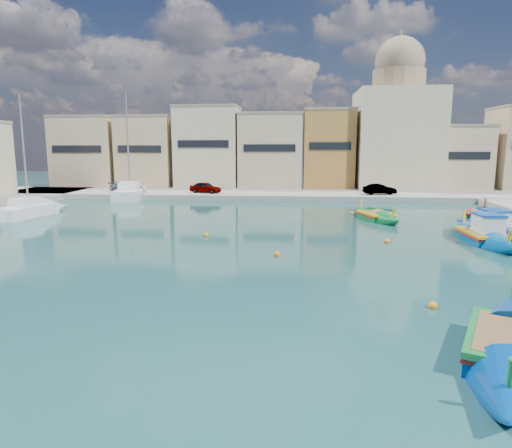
% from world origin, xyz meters
% --- Properties ---
extents(ground, '(160.00, 160.00, 0.00)m').
position_xyz_m(ground, '(0.00, 0.00, 0.00)').
color(ground, '#133739').
rests_on(ground, ground).
extents(north_quay, '(80.00, 8.00, 0.60)m').
position_xyz_m(north_quay, '(0.00, 32.00, 0.30)').
color(north_quay, gray).
rests_on(north_quay, ground).
extents(north_townhouses, '(83.20, 7.87, 10.19)m').
position_xyz_m(north_townhouses, '(6.68, 39.36, 5.00)').
color(north_townhouses, tan).
rests_on(north_townhouses, ground).
extents(church_block, '(10.00, 10.00, 19.10)m').
position_xyz_m(church_block, '(10.00, 40.00, 8.41)').
color(church_block, beige).
rests_on(church_block, ground).
extents(parked_cars, '(32.11, 2.56, 1.22)m').
position_xyz_m(parked_cars, '(-11.27, 30.50, 1.19)').
color(parked_cars, '#4C1919').
rests_on(parked_cars, north_quay).
extents(luzzu_turquoise_cabin, '(2.19, 8.92, 2.85)m').
position_xyz_m(luzzu_turquoise_cabin, '(9.08, 8.72, 0.34)').
color(luzzu_turquoise_cabin, '#005198').
rests_on(luzzu_turquoise_cabin, ground).
extents(luzzu_blue_cabin, '(3.71, 8.14, 2.80)m').
position_xyz_m(luzzu_blue_cabin, '(10.23, 10.61, 0.34)').
color(luzzu_blue_cabin, '#002EAC').
rests_on(luzzu_blue_cabin, ground).
extents(luzzu_cyan_mid, '(5.46, 8.83, 2.59)m').
position_xyz_m(luzzu_cyan_mid, '(12.25, 17.13, 0.27)').
color(luzzu_cyan_mid, '#005F9A').
rests_on(luzzu_cyan_mid, ground).
extents(luzzu_green, '(4.09, 7.48, 2.29)m').
position_xyz_m(luzzu_green, '(3.92, 16.82, 0.25)').
color(luzzu_green, '#0A6E2F').
rests_on(luzzu_green, ground).
extents(luzzu_blue_south, '(5.74, 9.24, 2.66)m').
position_xyz_m(luzzu_blue_south, '(3.56, -7.38, 0.28)').
color(luzzu_blue_south, '#0040A1').
rests_on(luzzu_blue_south, ground).
extents(yacht_north, '(4.25, 9.75, 12.59)m').
position_xyz_m(yacht_north, '(-21.14, 30.88, 0.50)').
color(yacht_north, white).
rests_on(yacht_north, ground).
extents(yacht_midnorth, '(3.67, 7.87, 10.75)m').
position_xyz_m(yacht_midnorth, '(-24.42, 17.24, 0.43)').
color(yacht_midnorth, white).
rests_on(yacht_midnorth, ground).
extents(mooring_buoys, '(20.03, 23.31, 0.36)m').
position_xyz_m(mooring_buoys, '(1.31, 6.52, 0.08)').
color(mooring_buoys, orange).
rests_on(mooring_buoys, ground).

